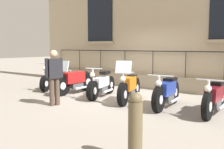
{
  "coord_description": "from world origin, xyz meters",
  "views": [
    {
      "loc": [
        6.91,
        4.96,
        1.67
      ],
      "look_at": [
        0.49,
        0.0,
        0.8
      ],
      "focal_mm": 42.06,
      "sensor_mm": 36.0,
      "label": 1
    }
  ],
  "objects": [
    {
      "name": "bollard",
      "position": [
        3.8,
        2.98,
        0.51
      ],
      "size": [
        0.21,
        0.21,
        1.02
      ],
      "color": "brown",
      "rests_on": "ground_plane"
    },
    {
      "name": "motorcycle_maroon",
      "position": [
        0.37,
        3.08,
        0.41
      ],
      "size": [
        1.91,
        0.6,
        0.93
      ],
      "color": "black",
      "rests_on": "ground_plane"
    },
    {
      "name": "ground_plane",
      "position": [
        0.0,
        0.0,
        0.0
      ],
      "size": [
        60.0,
        60.0,
        0.0
      ],
      "primitive_type": "plane",
      "color": "gray"
    },
    {
      "name": "motorcycle_orange",
      "position": [
        0.41,
        0.6,
        0.43
      ],
      "size": [
        1.88,
        0.77,
        1.27
      ],
      "color": "black",
      "rests_on": "ground_plane"
    },
    {
      "name": "motorcycle_silver",
      "position": [
        0.25,
        -3.08,
        0.43
      ],
      "size": [
        1.83,
        0.91,
        1.07
      ],
      "color": "black",
      "rests_on": "ground_plane"
    },
    {
      "name": "motorcycle_blue",
      "position": [
        0.4,
        1.82,
        0.42
      ],
      "size": [
        1.92,
        0.68,
        0.94
      ],
      "color": "black",
      "rests_on": "ground_plane"
    },
    {
      "name": "pedestrian_standing",
      "position": [
        2.11,
        -0.81,
        0.88
      ],
      "size": [
        0.51,
        0.31,
        1.57
      ],
      "color": "#47382D",
      "rests_on": "ground_plane"
    },
    {
      "name": "motorcycle_red",
      "position": [
        0.4,
        -1.76,
        0.45
      ],
      "size": [
        1.99,
        0.73,
        1.19
      ],
      "color": "black",
      "rests_on": "ground_plane"
    },
    {
      "name": "motorcycle_white",
      "position": [
        0.3,
        -0.58,
        0.39
      ],
      "size": [
        1.97,
        0.8,
        1.0
      ],
      "color": "black",
      "rests_on": "ground_plane"
    }
  ]
}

